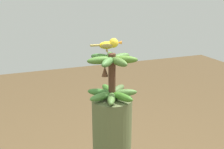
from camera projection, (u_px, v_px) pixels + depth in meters
banana_bunch at (112, 77)px, 1.44m from camera, size 0.30×0.29×0.27m
perched_bird at (110, 44)px, 1.42m from camera, size 0.18×0.06×0.08m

